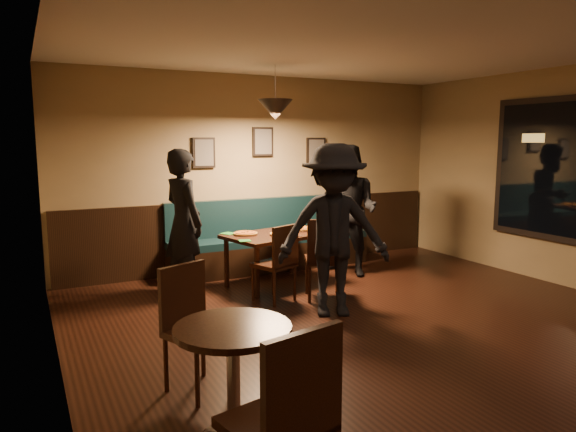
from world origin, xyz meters
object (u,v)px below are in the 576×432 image
object	(u,v)px
cafe_chair_far	(200,330)
cafe_chair_near	(276,420)
cafe_table	(234,385)
dining_table	(276,259)
diner_front	(334,231)
soda_glass	(326,228)
chair_near_right	(324,258)
tabasco_bottle	(315,226)
diner_right	(349,211)
chair_near_left	(274,263)
diner_left	(184,222)
booth_bench	(271,235)

from	to	relation	value
cafe_chair_far	cafe_chair_near	distance (m)	1.47
cafe_table	cafe_chair_near	distance (m)	0.71
dining_table	diner_front	size ratio (longest dim) A/B	0.68
dining_table	soda_glass	size ratio (longest dim) A/B	8.88
chair_near_right	tabasco_bottle	bearing A→B (deg)	91.95
diner_front	soda_glass	bearing A→B (deg)	84.89
diner_right	cafe_chair_far	world-z (taller)	diner_right
dining_table	chair_near_left	xyz separation A→B (m)	(-0.33, -0.63, 0.12)
diner_left	cafe_chair_far	xyz separation A→B (m)	(-0.62, -2.55, -0.41)
booth_bench	chair_near_left	bearing A→B (deg)	-114.03
tabasco_bottle	cafe_table	xyz separation A→B (m)	(-2.38, -3.13, -0.36)
chair_near_right	soda_glass	xyz separation A→B (m)	(0.32, 0.50, 0.26)
cafe_chair_near	dining_table	bearing A→B (deg)	52.05
dining_table	cafe_table	size ratio (longest dim) A/B	1.65
cafe_chair_near	cafe_table	bearing A→B (deg)	73.80
diner_front	soda_glass	world-z (taller)	diner_front
soda_glass	diner_left	bearing A→B (deg)	165.20
diner_front	cafe_table	xyz separation A→B (m)	(-1.85, -1.81, -0.54)
diner_left	chair_near_left	bearing A→B (deg)	-146.76
tabasco_bottle	chair_near_left	bearing A→B (deg)	-146.45
tabasco_bottle	cafe_table	world-z (taller)	tabasco_bottle
dining_table	chair_near_right	xyz separation A→B (m)	(0.25, -0.80, 0.15)
chair_near_left	diner_left	world-z (taller)	diner_left
chair_near_right	chair_near_left	bearing A→B (deg)	-171.98
chair_near_left	diner_front	bearing A→B (deg)	-84.59
chair_near_left	soda_glass	size ratio (longest dim) A/B	6.45
soda_glass	cafe_table	distance (m)	3.74
diner_right	cafe_table	bearing A→B (deg)	-66.47
soda_glass	cafe_chair_far	size ratio (longest dim) A/B	0.15
booth_bench	tabasco_bottle	bearing A→B (deg)	-71.66
booth_bench	dining_table	size ratio (longest dim) A/B	2.38
dining_table	cafe_chair_near	size ratio (longest dim) A/B	1.22
diner_left	dining_table	bearing A→B (deg)	-111.20
dining_table	diner_right	size ratio (longest dim) A/B	0.69
chair_near_left	diner_right	world-z (taller)	diner_right
booth_bench	diner_left	bearing A→B (deg)	-156.96
chair_near_right	cafe_chair_far	bearing A→B (deg)	-117.32
booth_bench	chair_near_right	xyz separation A→B (m)	(-0.05, -1.58, -0.01)
soda_glass	cafe_chair_near	distance (m)	4.31
tabasco_bottle	cafe_table	bearing A→B (deg)	-127.29
dining_table	diner_right	bearing A→B (deg)	-13.11
booth_bench	soda_glass	xyz separation A→B (m)	(0.27, -1.08, 0.25)
soda_glass	tabasco_bottle	bearing A→B (deg)	90.81
booth_bench	diner_front	bearing A→B (deg)	-97.13
booth_bench	cafe_chair_near	distance (m)	5.11
cafe_chair_near	chair_near_left	bearing A→B (deg)	52.41
diner_left	cafe_table	size ratio (longest dim) A/B	2.33
diner_front	diner_left	bearing A→B (deg)	150.36
diner_left	diner_front	world-z (taller)	diner_front
booth_bench	chair_near_left	size ratio (longest dim) A/B	3.28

